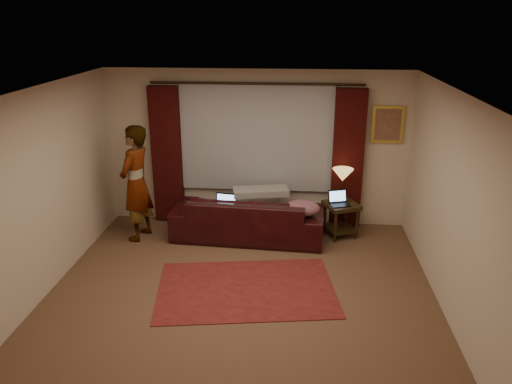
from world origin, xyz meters
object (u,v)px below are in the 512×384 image
tiffany_lamp (342,185)px  person (136,183)px  sofa (248,209)px  laptop_table (340,199)px  end_table (341,220)px  laptop_sofa (224,204)px

tiffany_lamp → person: (-3.23, -0.47, 0.09)m
sofa → laptop_table: size_ratio=7.26×
end_table → person: 3.30m
laptop_sofa → laptop_table: bearing=16.8°
laptop_table → person: person is taller
sofa → laptop_sofa: size_ratio=6.39×
sofa → person: person is taller
laptop_sofa → end_table: size_ratio=0.66×
end_table → laptop_table: bearing=-113.9°
sofa → tiffany_lamp: (1.49, 0.30, 0.35)m
tiffany_lamp → laptop_table: tiffany_lamp is taller
sofa → tiffany_lamp: 1.56m
end_table → laptop_table: size_ratio=1.71×
laptop_sofa → person: bearing=-168.5°
laptop_sofa → laptop_table: (1.82, 0.21, 0.07)m
laptop_table → laptop_sofa: bearing=169.5°
laptop_sofa → tiffany_lamp: 1.92m
laptop_sofa → person: size_ratio=0.20×
sofa → laptop_sofa: (-0.37, -0.13, 0.13)m
sofa → end_table: size_ratio=4.24×
tiffany_lamp → laptop_table: 0.27m
laptop_sofa → person: (-1.37, -0.03, 0.31)m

